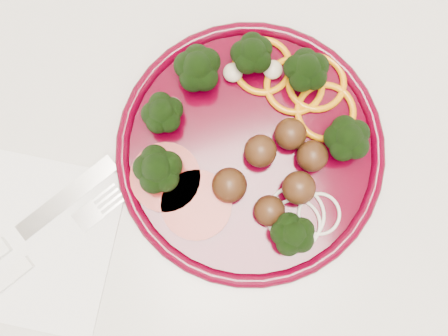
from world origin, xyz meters
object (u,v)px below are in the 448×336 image
object	(u,v)px
plate	(251,144)
fork	(16,272)
napkin	(30,240)
knife	(2,248)

from	to	relation	value
plate	fork	world-z (taller)	plate
plate	napkin	size ratio (longest dim) A/B	1.63
plate	knife	world-z (taller)	plate
napkin	fork	distance (m)	0.03
knife	fork	bearing A→B (deg)	-97.00
napkin	knife	bearing A→B (deg)	179.80
plate	napkin	xyz separation A→B (m)	(-0.23, -0.03, -0.02)
knife	fork	distance (m)	0.03
plate	fork	xyz separation A→B (m)	(-0.25, -0.06, -0.01)
plate	napkin	distance (m)	0.24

